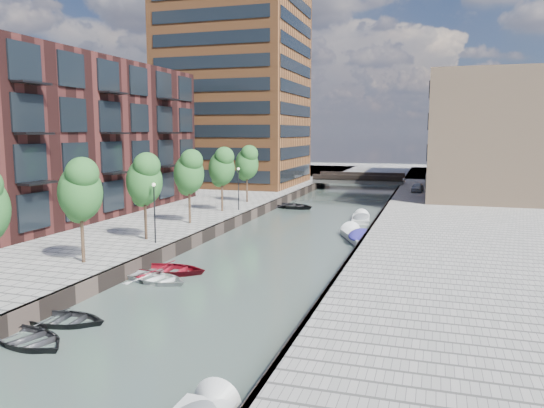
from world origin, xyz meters
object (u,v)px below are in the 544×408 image
at_px(motorboat_4, 361,219).
at_px(tree_2, 80,189).
at_px(tree_3, 144,178).
at_px(sloop_0, 64,323).
at_px(bridge, 359,180).
at_px(car, 417,187).
at_px(tree_4, 189,171).
at_px(sloop_1, 29,344).
at_px(sloop_3, 157,282).
at_px(tree_5, 222,166).
at_px(sloop_4, 293,208).
at_px(tree_6, 247,162).
at_px(sloop_2, 170,273).
at_px(motorboat_3, 358,236).

bearing_deg(motorboat_4, tree_2, -116.50).
bearing_deg(tree_3, sloop_0, -74.69).
relative_size(bridge, car, 3.85).
bearing_deg(tree_4, sloop_1, -80.39).
bearing_deg(sloop_3, motorboat_4, -3.69).
bearing_deg(tree_5, bridge, 75.56).
bearing_deg(sloop_0, sloop_4, -6.24).
height_order(tree_3, car, tree_3).
height_order(tree_5, sloop_1, tree_5).
bearing_deg(motorboat_4, tree_4, -138.03).
xyz_separation_m(tree_6, sloop_4, (4.22, 3.40, -5.31)).
height_order(bridge, sloop_1, bridge).
height_order(bridge, sloop_2, bridge).
bearing_deg(tree_6, sloop_2, -80.61).
relative_size(sloop_0, sloop_4, 0.80).
bearing_deg(sloop_1, tree_4, 27.15).
distance_m(tree_6, sloop_1, 37.39).
xyz_separation_m(bridge, tree_4, (-8.50, -40.00, 3.92)).
bearing_deg(car, sloop_0, -101.46).
bearing_deg(bridge, tree_6, -108.10).
relative_size(tree_2, tree_5, 1.00).
bearing_deg(tree_3, tree_2, -90.00).
height_order(sloop_4, car, car).
height_order(sloop_2, sloop_4, sloop_4).
relative_size(tree_6, sloop_0, 1.48).
height_order(tree_5, sloop_4, tree_5).
height_order(tree_2, tree_5, same).
bearing_deg(tree_3, bridge, 79.75).
height_order(sloop_0, sloop_3, sloop_3).
distance_m(bridge, motorboat_3, 38.14).
xyz_separation_m(sloop_3, motorboat_3, (9.32, 15.55, 0.23)).
bearing_deg(sloop_0, sloop_3, -10.91).
bearing_deg(bridge, sloop_1, -94.22).
bearing_deg(tree_4, sloop_2, -69.75).
xyz_separation_m(sloop_0, sloop_2, (0.51, 9.08, 0.00)).
bearing_deg(car, sloop_1, -100.62).
bearing_deg(motorboat_3, sloop_2, -124.89).
xyz_separation_m(tree_4, sloop_4, (4.22, 17.40, -5.31)).
bearing_deg(bridge, tree_2, -98.95).
height_order(tree_4, sloop_0, tree_4).
bearing_deg(tree_5, tree_2, -90.00).
height_order(sloop_2, motorboat_4, motorboat_4).
height_order(sloop_1, sloop_2, sloop_2).
distance_m(tree_4, sloop_3, 14.99).
relative_size(tree_5, sloop_3, 1.46).
bearing_deg(bridge, tree_3, -100.25).
bearing_deg(motorboat_3, tree_4, -170.75).
bearing_deg(tree_6, tree_2, -90.00).
xyz_separation_m(bridge, tree_6, (-8.50, -26.00, 3.92)).
distance_m(tree_2, sloop_4, 32.13).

